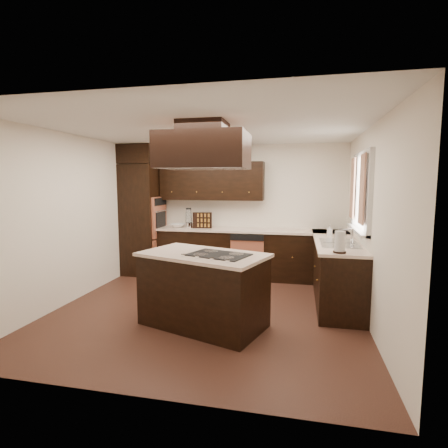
{
  "coord_description": "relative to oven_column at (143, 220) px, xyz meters",
  "views": [
    {
      "loc": [
        1.23,
        -4.62,
        1.79
      ],
      "look_at": [
        0.1,
        0.6,
        1.15
      ],
      "focal_mm": 28.0,
      "sensor_mm": 36.0,
      "label": 1
    }
  ],
  "objects": [
    {
      "name": "dishwasher_front",
      "position": [
        2.1,
        -0.2,
        -0.66
      ],
      "size": [
        0.6,
        0.05,
        0.72
      ],
      "primitive_type": "cube",
      "color": "#BA6245",
      "rests_on": "floor"
    },
    {
      "name": "base_cabinets_back",
      "position": [
        1.81,
        0.09,
        -0.62
      ],
      "size": [
        2.93,
        0.6,
        0.88
      ],
      "primitive_type": "cube",
      "color": "black",
      "rests_on": "floor"
    },
    {
      "name": "window_pane",
      "position": [
        3.87,
        -1.16,
        0.59
      ],
      "size": [
        0.0,
        1.2,
        1.0
      ],
      "primitive_type": "cube",
      "color": "white",
      "rests_on": "wall_right"
    },
    {
      "name": "mixing_bowl",
      "position": [
        0.71,
        0.04,
        -0.1
      ],
      "size": [
        0.32,
        0.32,
        0.07
      ],
      "primitive_type": "imported",
      "rotation": [
        0.0,
        0.0,
        0.13
      ],
      "color": "silver",
      "rests_on": "countertop_back"
    },
    {
      "name": "curtain_left",
      "position": [
        3.79,
        -1.57,
        0.64
      ],
      "size": [
        0.02,
        0.34,
        0.9
      ],
      "primitive_type": "cube",
      "color": "beige",
      "rests_on": "wall_right"
    },
    {
      "name": "hood_duct",
      "position": [
        1.88,
        -2.25,
        1.38
      ],
      "size": [
        0.55,
        0.5,
        0.13
      ],
      "primitive_type": "cube",
      "color": "black",
      "rests_on": "ceiling"
    },
    {
      "name": "island_top",
      "position": [
        1.86,
        -2.25,
        -0.16
      ],
      "size": [
        1.72,
        1.3,
        0.04
      ],
      "primitive_type": "cube",
      "rotation": [
        0.0,
        0.0,
        -0.32
      ],
      "color": "beige",
      "rests_on": "island"
    },
    {
      "name": "ceiling",
      "position": [
        1.78,
        -1.71,
        1.45
      ],
      "size": [
        4.2,
        4.2,
        0.02
      ],
      "primitive_type": "cube",
      "color": "silver",
      "rests_on": "ground"
    },
    {
      "name": "blender_base",
      "position": [
        0.94,
        0.02,
        -0.09
      ],
      "size": [
        0.15,
        0.15,
        0.1
      ],
      "primitive_type": "cylinder",
      "color": "silver",
      "rests_on": "countertop_back"
    },
    {
      "name": "sink_rim",
      "position": [
        3.58,
        -1.16,
        -0.14
      ],
      "size": [
        0.52,
        0.84,
        0.01
      ],
      "primitive_type": "cube",
      "color": "silver",
      "rests_on": "countertop_right"
    },
    {
      "name": "wall_oven_face",
      "position": [
        0.35,
        0.0,
        0.06
      ],
      "size": [
        0.05,
        0.62,
        0.78
      ],
      "primitive_type": "cube",
      "color": "#BA6245",
      "rests_on": "oven_column"
    },
    {
      "name": "upper_cabinets",
      "position": [
        1.34,
        0.23,
        0.75
      ],
      "size": [
        2.0,
        0.34,
        0.72
      ],
      "primitive_type": "cube",
      "color": "black",
      "rests_on": "wall_back"
    },
    {
      "name": "range_hood",
      "position": [
        1.88,
        -2.25,
        1.1
      ],
      "size": [
        1.05,
        0.72,
        0.42
      ],
      "primitive_type": "cube",
      "color": "black",
      "rests_on": "ceiling"
    },
    {
      "name": "wall_back",
      "position": [
        1.78,
        0.4,
        0.19
      ],
      "size": [
        4.2,
        0.02,
        2.5
      ],
      "primitive_type": "cube",
      "color": "white",
      "rests_on": "ground"
    },
    {
      "name": "base_cabinets_right",
      "position": [
        3.58,
        -0.8,
        -0.62
      ],
      "size": [
        0.6,
        2.4,
        0.88
      ],
      "primitive_type": "cube",
      "color": "black",
      "rests_on": "floor"
    },
    {
      "name": "countertop_back",
      "position": [
        1.81,
        0.08,
        -0.16
      ],
      "size": [
        2.93,
        0.63,
        0.04
      ],
      "primitive_type": "cube",
      "color": "beige",
      "rests_on": "base_cabinets_back"
    },
    {
      "name": "oven_column",
      "position": [
        0.0,
        0.0,
        0.0
      ],
      "size": [
        0.65,
        0.75,
        2.12
      ],
      "primitive_type": "cube",
      "color": "black",
      "rests_on": "floor"
    },
    {
      "name": "soap_bottle",
      "position": [
        3.5,
        -0.48,
        -0.05
      ],
      "size": [
        0.09,
        0.09,
        0.18
      ],
      "primitive_type": "imported",
      "rotation": [
        0.0,
        0.0,
        -0.12
      ],
      "color": "silver",
      "rests_on": "countertop_right"
    },
    {
      "name": "island",
      "position": [
        1.86,
        -2.25,
        -0.62
      ],
      "size": [
        1.65,
        1.23,
        0.88
      ],
      "primitive_type": "cube",
      "rotation": [
        0.0,
        0.0,
        -0.32
      ],
      "color": "black",
      "rests_on": "floor"
    },
    {
      "name": "wall_front",
      "position": [
        1.78,
        -3.81,
        0.19
      ],
      "size": [
        4.2,
        0.02,
        2.5
      ],
      "primitive_type": "cube",
      "color": "white",
      "rests_on": "ground"
    },
    {
      "name": "wall_right",
      "position": [
        3.88,
        -1.71,
        0.19
      ],
      "size": [
        0.02,
        4.2,
        2.5
      ],
      "primitive_type": "cube",
      "color": "white",
      "rests_on": "ground"
    },
    {
      "name": "blender_pitcher",
      "position": [
        0.94,
        0.02,
        0.09
      ],
      "size": [
        0.13,
        0.13,
        0.26
      ],
      "primitive_type": "cone",
      "color": "silver",
      "rests_on": "blender_base"
    },
    {
      "name": "window_frame",
      "position": [
        3.85,
        -1.16,
        0.59
      ],
      "size": [
        0.06,
        1.32,
        1.12
      ],
      "primitive_type": "cube",
      "color": "silver",
      "rests_on": "wall_right"
    },
    {
      "name": "spice_rack",
      "position": [
        1.2,
        0.05,
        0.01
      ],
      "size": [
        0.37,
        0.17,
        0.3
      ],
      "primitive_type": "cube",
      "rotation": [
        0.0,
        0.0,
        0.23
      ],
      "color": "black",
      "rests_on": "countertop_back"
    },
    {
      "name": "curtain_right",
      "position": [
        3.79,
        -0.74,
        0.64
      ],
      "size": [
        0.02,
        0.34,
        0.9
      ],
      "primitive_type": "cube",
      "color": "beige",
      "rests_on": "wall_right"
    },
    {
      "name": "floor",
      "position": [
        1.78,
        -1.71,
        -1.07
      ],
      "size": [
        4.2,
        4.2,
        0.02
      ],
      "primitive_type": "cube",
      "color": "brown",
      "rests_on": "ground"
    },
    {
      "name": "wall_left",
      "position": [
        -0.33,
        -1.71,
        0.19
      ],
      "size": [
        0.02,
        4.2,
        2.5
      ],
      "primitive_type": "cube",
      "color": "white",
      "rests_on": "ground"
    },
    {
      "name": "cooktop",
      "position": [
        2.07,
        -2.32,
        -0.13
      ],
      "size": [
        0.81,
        0.66,
        0.01
      ],
      "primitive_type": "cube",
      "rotation": [
        0.0,
        0.0,
        -0.32
      ],
      "color": "black",
      "rests_on": "island_top"
    },
    {
      "name": "paper_towel",
      "position": [
        3.5,
        -1.88,
        -0.0
      ],
      "size": [
        0.14,
        0.14,
        0.27
      ],
      "primitive_type": "cylinder",
      "rotation": [
        0.0,
        0.0,
        0.12
      ],
      "color": "silver",
      "rests_on": "countertop_right"
    },
    {
      "name": "countertop_right",
      "position": [
        3.56,
        -0.8,
        -0.16
      ],
      "size": [
        0.63,
        2.4,
        0.04
      ],
      "primitive_type": "cube",
      "color": "beige",
      "rests_on": "base_cabinets_right"
    }
  ]
}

